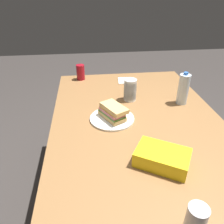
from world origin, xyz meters
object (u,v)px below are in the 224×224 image
object	(u,v)px
plastic_cup_stack	(130,90)
sandwich	(113,112)
dining_table	(138,133)
soda_can_silver	(196,221)
paper_plate	(112,118)
chip_bag	(162,158)
water_bottle_tall	(183,89)
soda_can_red	(81,72)

from	to	relation	value
plastic_cup_stack	sandwich	bearing A→B (deg)	-31.95
dining_table	soda_can_silver	world-z (taller)	soda_can_silver
dining_table	paper_plate	bearing A→B (deg)	-105.85
chip_bag	water_bottle_tall	world-z (taller)	water_bottle_tall
dining_table	plastic_cup_stack	distance (m)	0.32
water_bottle_tall	chip_bag	bearing A→B (deg)	-29.26
soda_can_silver	chip_bag	bearing A→B (deg)	-179.57
sandwich	plastic_cup_stack	bearing A→B (deg)	148.05
dining_table	soda_can_red	size ratio (longest dim) A/B	12.73
paper_plate	plastic_cup_stack	bearing A→B (deg)	147.19
paper_plate	chip_bag	world-z (taller)	chip_bag
soda_can_red	soda_can_silver	world-z (taller)	same
soda_can_red	chip_bag	size ratio (longest dim) A/B	0.53
soda_can_red	water_bottle_tall	size ratio (longest dim) A/B	0.56
dining_table	soda_can_red	bearing A→B (deg)	-154.18
water_bottle_tall	plastic_cup_stack	size ratio (longest dim) A/B	1.45
water_bottle_tall	paper_plate	bearing A→B (deg)	-72.83
paper_plate	sandwich	distance (m)	0.05
soda_can_red	water_bottle_tall	xyz separation A→B (m)	(0.49, 0.66, 0.04)
dining_table	sandwich	size ratio (longest dim) A/B	7.76
dining_table	paper_plate	xyz separation A→B (m)	(-0.04, -0.15, 0.09)
dining_table	soda_can_silver	xyz separation A→B (m)	(0.68, 0.03, 0.15)
paper_plate	water_bottle_tall	distance (m)	0.51
dining_table	soda_can_red	world-z (taller)	soda_can_red
paper_plate	chip_bag	distance (m)	0.43
dining_table	soda_can_silver	distance (m)	0.69
chip_bag	dining_table	bearing A→B (deg)	125.45
paper_plate	soda_can_red	world-z (taller)	soda_can_red
plastic_cup_stack	soda_can_silver	bearing A→B (deg)	1.69
water_bottle_tall	plastic_cup_stack	world-z (taller)	water_bottle_tall
paper_plate	sandwich	world-z (taller)	sandwich
soda_can_silver	plastic_cup_stack	bearing A→B (deg)	-178.31
paper_plate	water_bottle_tall	xyz separation A→B (m)	(-0.15, 0.48, 0.10)
dining_table	water_bottle_tall	world-z (taller)	water_bottle_tall
dining_table	plastic_cup_stack	world-z (taller)	plastic_cup_stack
soda_can_red	plastic_cup_stack	bearing A→B (deg)	39.25
paper_plate	soda_can_silver	size ratio (longest dim) A/B	2.13
sandwich	chip_bag	world-z (taller)	sandwich
chip_bag	water_bottle_tall	bearing A→B (deg)	91.72
sandwich	soda_can_silver	world-z (taller)	soda_can_silver
soda_can_red	chip_bag	world-z (taller)	soda_can_red
paper_plate	plastic_cup_stack	distance (m)	0.29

